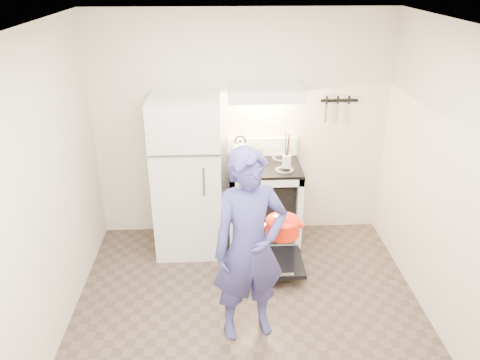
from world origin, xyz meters
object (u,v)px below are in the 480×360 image
at_px(refrigerator, 188,176).
at_px(person, 250,248).
at_px(dutch_oven, 283,227).
at_px(stove_body, 263,206).
at_px(tea_kettle, 240,148).

relative_size(refrigerator, person, 1.01).
height_order(refrigerator, person, refrigerator).
bearing_deg(person, dutch_oven, 23.28).
bearing_deg(refrigerator, person, -67.65).
height_order(stove_body, dutch_oven, dutch_oven).
distance_m(tea_kettle, dutch_oven, 1.37).
bearing_deg(dutch_oven, refrigerator, 126.54).
xyz_separation_m(tea_kettle, person, (0.00, -1.54, -0.25)).
bearing_deg(dutch_oven, stove_body, 92.18).
bearing_deg(dutch_oven, tea_kettle, 102.55).
xyz_separation_m(stove_body, dutch_oven, (0.04, -1.18, 0.42)).
bearing_deg(stove_body, refrigerator, -178.23).
relative_size(stove_body, person, 0.55).
relative_size(tea_kettle, person, 0.16).
height_order(refrigerator, dutch_oven, refrigerator).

